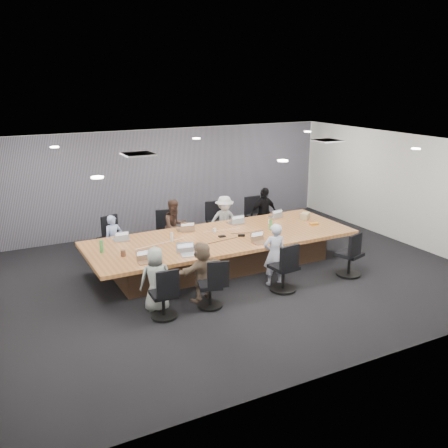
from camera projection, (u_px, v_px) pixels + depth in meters
name	position (u px, v px, depth m)	size (l,w,h in m)	color
floor	(232.00, 275.00, 10.91)	(10.00, 8.00, 0.00)	black
ceiling	(233.00, 146.00, 10.11)	(10.00, 8.00, 0.00)	white
wall_back	(165.00, 179.00, 13.91)	(10.00, 2.80, 0.00)	silver
wall_front	(366.00, 278.00, 7.10)	(10.00, 2.80, 0.00)	silver
wall_right	(405.00, 189.00, 12.72)	(8.00, 2.80, 0.00)	silver
curtain	(166.00, 180.00, 13.84)	(9.80, 0.04, 2.80)	slate
conference_table	(222.00, 250.00, 11.22)	(6.00, 2.20, 0.74)	#472F20
chair_0	(110.00, 243.00, 11.74)	(0.55, 0.55, 0.81)	black
chair_1	(170.00, 235.00, 12.41)	(0.51, 0.51, 0.76)	black
chair_2	(218.00, 225.00, 12.99)	(0.59, 0.59, 0.87)	black
chair_3	(257.00, 220.00, 13.51)	(0.59, 0.59, 0.87)	black
chair_4	(163.00, 298.00, 8.87)	(0.51, 0.51, 0.75)	black
chair_5	(210.00, 289.00, 9.28)	(0.50, 0.50, 0.74)	black
chair_6	(284.00, 271.00, 9.99)	(0.57, 0.57, 0.84)	black
chair_7	(349.00, 258.00, 10.75)	(0.55, 0.55, 0.81)	black
person_0	(114.00, 240.00, 11.39)	(0.42, 0.28, 1.15)	#92A7D6
laptop_0	(120.00, 239.00, 10.87)	(0.30, 0.21, 0.02)	#B2B2B7
person_1	(175.00, 227.00, 12.03)	(0.66, 0.51, 1.35)	#37251E
laptop_1	(184.00, 230.00, 11.54)	(0.33, 0.22, 0.02)	#8C6647
person_2	(224.00, 221.00, 12.63)	(0.83, 0.48, 1.29)	#AEAEAE
laptop_2	(235.00, 222.00, 12.14)	(0.34, 0.24, 0.02)	#B2B2B7
person_3	(264.00, 213.00, 13.13)	(0.82, 0.34, 1.39)	black
laptop_3	(275.00, 216.00, 12.65)	(0.31, 0.22, 0.02)	#B2B2B7
person_4	(156.00, 279.00, 9.10)	(0.60, 0.39, 1.22)	gray
laptop_4	(146.00, 262.00, 9.53)	(0.29, 0.20, 0.02)	#8C6647
person_5	(202.00, 271.00, 9.52)	(1.09, 0.35, 1.18)	#7A624E
laptop_5	(190.00, 255.00, 9.94)	(0.36, 0.25, 0.02)	#B2B2B7
person_6	(274.00, 254.00, 10.22)	(0.48, 0.32, 1.32)	silver
laptop_6	(260.00, 243.00, 10.66)	(0.32, 0.22, 0.02)	#8C6647
bottle_green_left	(101.00, 246.00, 10.06)	(0.07, 0.07, 0.26)	green
bottle_green_right	(271.00, 225.00, 11.54)	(0.07, 0.07, 0.25)	green
bottle_clear	(172.00, 237.00, 10.75)	(0.06, 0.06, 0.20)	silver
cup_white_far	(215.00, 230.00, 11.39)	(0.08, 0.08, 0.10)	white
cup_white_near	(270.00, 222.00, 12.07)	(0.08, 0.08, 0.10)	white
mug_brown	(123.00, 253.00, 9.88)	(0.10, 0.10, 0.12)	brown
mic_left	(196.00, 246.00, 10.42)	(0.16, 0.11, 0.03)	black
mic_right	(222.00, 236.00, 11.07)	(0.15, 0.10, 0.03)	black
stapler	(241.00, 235.00, 11.08)	(0.15, 0.04, 0.06)	black
canvas_bag	(305.00, 216.00, 12.45)	(0.29, 0.18, 0.15)	tan
snack_packet	(314.00, 224.00, 11.98)	(0.20, 0.13, 0.04)	orange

